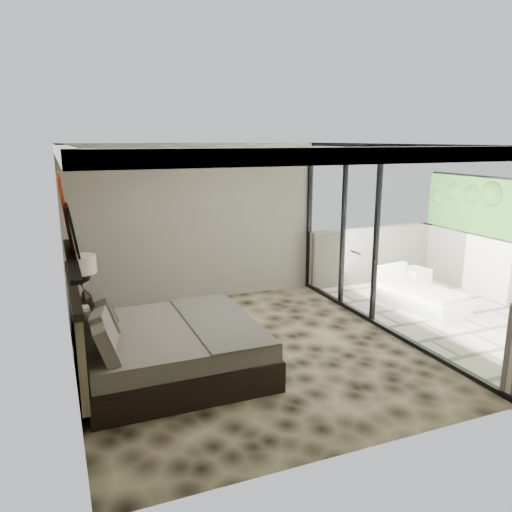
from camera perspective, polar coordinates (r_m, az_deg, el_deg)
name	(u,v)px	position (r m, az deg, el deg)	size (l,w,h in m)	color
floor	(248,351)	(7.03, -0.92, -10.82)	(5.00, 5.00, 0.00)	black
ceiling	(247,145)	(6.42, -1.02, 12.57)	(4.50, 5.00, 0.02)	silver
back_wall	(197,224)	(8.91, -6.81, 3.67)	(4.50, 0.02, 2.80)	gray
left_wall	(67,269)	(6.16, -20.78, -1.40)	(0.02, 5.00, 2.80)	gray
glass_wall	(388,240)	(7.67, 14.89, 1.78)	(0.08, 5.00, 2.80)	white
terrace_slab	(458,319)	(9.01, 22.04, -6.71)	(3.00, 5.00, 0.12)	beige
picture_ledge	(71,258)	(6.23, -20.34, -0.25)	(0.12, 2.20, 0.05)	black
bed	(164,346)	(6.39, -10.52, -10.09)	(2.22, 2.15, 1.23)	black
nightstand	(91,317)	(7.87, -18.35, -6.58)	(0.58, 0.58, 0.58)	black
table_lamp	(83,273)	(7.66, -19.15, -1.80)	(0.39, 0.39, 0.71)	black
abstract_canvas	(65,211)	(6.80, -21.02, 4.83)	(0.04, 0.90, 0.90)	red
framed_print	(73,230)	(6.22, -20.23, 2.79)	(0.03, 0.50, 0.60)	black
ottoman	(415,280)	(10.07, 17.67, -2.61)	(0.45, 0.45, 0.45)	white
lounger	(418,296)	(9.17, 18.00, -4.38)	(1.03, 1.69, 0.62)	white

